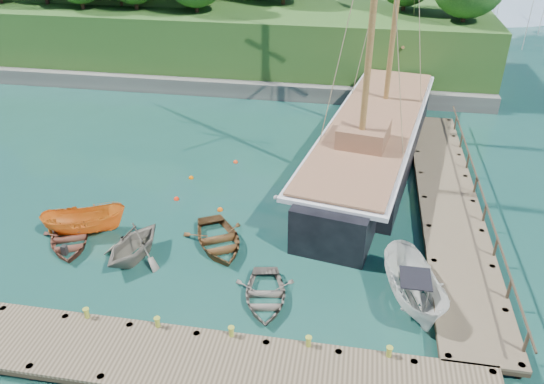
{
  "coord_description": "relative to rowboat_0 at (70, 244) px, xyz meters",
  "views": [
    {
      "loc": [
        6.08,
        -19.54,
        15.84
      ],
      "look_at": [
        2.08,
        3.71,
        2.0
      ],
      "focal_mm": 35.0,
      "sensor_mm": 36.0,
      "label": 1
    }
  ],
  "objects": [
    {
      "name": "headland",
      "position": [
        -5.2,
        31.19,
        5.54
      ],
      "size": [
        51.0,
        19.31,
        12.9
      ],
      "color": "#474744",
      "rests_on": "ground"
    },
    {
      "name": "mooring_buoy_3",
      "position": [
        9.54,
        6.25,
        0.0
      ],
      "size": [
        0.32,
        0.32,
        0.32
      ],
      "primitive_type": "sphere",
      "color": "silver",
      "rests_on": "ground"
    },
    {
      "name": "bollard_4",
      "position": [
        15.68,
        -5.27,
        0.0
      ],
      "size": [
        0.26,
        0.26,
        0.45
      ],
      "primitive_type": "cylinder",
      "color": "olive",
      "rests_on": "ground"
    },
    {
      "name": "bollard_0",
      "position": [
        3.68,
        -5.27,
        0.0
      ],
      "size": [
        0.26,
        0.26,
        0.45
      ],
      "primitive_type": "cylinder",
      "color": "olive",
      "rests_on": "ground"
    },
    {
      "name": "rowboat_1",
      "position": [
        3.67,
        -0.51,
        0.0
      ],
      "size": [
        4.05,
        4.41,
        1.96
      ],
      "primitive_type": "imported",
      "rotation": [
        0.0,
        0.0,
        -0.25
      ],
      "color": "slate",
      "rests_on": "ground"
    },
    {
      "name": "rowboat_3",
      "position": [
        10.47,
        -2.42,
        0.0
      ],
      "size": [
        3.32,
        4.2,
        0.78
      ],
      "primitive_type": "imported",
      "rotation": [
        0.0,
        0.0,
        0.18
      ],
      "color": "#665E55",
      "rests_on": "ground"
    },
    {
      "name": "mooring_buoy_5",
      "position": [
        6.19,
        10.25,
        0.0
      ],
      "size": [
        0.31,
        0.31,
        0.31
      ],
      "primitive_type": "sphere",
      "color": "red",
      "rests_on": "ground"
    },
    {
      "name": "mooring_buoy_1",
      "position": [
        3.89,
        5.12,
        0.0
      ],
      "size": [
        0.31,
        0.31,
        0.31
      ],
      "primitive_type": "sphere",
      "color": "red",
      "rests_on": "ground"
    },
    {
      "name": "ground",
      "position": [
        7.68,
        -0.17,
        0.0
      ],
      "size": [
        160.0,
        160.0,
        0.0
      ],
      "primitive_type": "plane",
      "color": "#143E38",
      "rests_on": "ground"
    },
    {
      "name": "schooner",
      "position": [
        14.85,
        12.02,
        1.21
      ],
      "size": [
        9.19,
        29.06,
        21.73
      ],
      "rotation": [
        0.0,
        0.0,
        -0.18
      ],
      "color": "black",
      "rests_on": "ground"
    },
    {
      "name": "mooring_buoy_0",
      "position": [
        0.75,
        3.74,
        0.0
      ],
      "size": [
        0.29,
        0.29,
        0.29
      ],
      "primitive_type": "sphere",
      "color": "silver",
      "rests_on": "ground"
    },
    {
      "name": "motorboat_orange",
      "position": [
        0.36,
        1.08,
        0.0
      ],
      "size": [
        4.57,
        2.84,
        1.65
      ],
      "primitive_type": "imported",
      "rotation": [
        0.0,
        0.0,
        1.88
      ],
      "color": "orange",
      "rests_on": "ground"
    },
    {
      "name": "bollard_2",
      "position": [
        9.68,
        -5.27,
        0.0
      ],
      "size": [
        0.26,
        0.26,
        0.45
      ],
      "primitive_type": "cylinder",
      "color": "olive",
      "rests_on": "ground"
    },
    {
      "name": "cabin_boat_white",
      "position": [
        16.78,
        -1.54,
        0.0
      ],
      "size": [
        3.22,
        5.55,
        2.02
      ],
      "primitive_type": "imported",
      "rotation": [
        0.0,
        0.0,
        0.26
      ],
      "color": "silver",
      "rests_on": "ground"
    },
    {
      "name": "bollard_3",
      "position": [
        12.68,
        -5.27,
        0.0
      ],
      "size": [
        0.26,
        0.26,
        0.45
      ],
      "primitive_type": "cylinder",
      "color": "olive",
      "rests_on": "ground"
    },
    {
      "name": "mooring_buoy_2",
      "position": [
        6.67,
        4.41,
        0.0
      ],
      "size": [
        0.32,
        0.32,
        0.32
      ],
      "primitive_type": "sphere",
      "color": "#E85304",
      "rests_on": "ground"
    },
    {
      "name": "bollard_1",
      "position": [
        6.68,
        -5.27,
        0.0
      ],
      "size": [
        0.26,
        0.26,
        0.45
      ],
      "primitive_type": "cylinder",
      "color": "olive",
      "rests_on": "ground"
    },
    {
      "name": "dock_east",
      "position": [
        19.18,
        6.83,
        0.43
      ],
      "size": [
        3.2,
        24.0,
        1.1
      ],
      "color": "#463B2B",
      "rests_on": "ground"
    },
    {
      "name": "mooring_buoy_4",
      "position": [
        3.97,
        7.7,
        0.0
      ],
      "size": [
        0.3,
        0.3,
        0.3
      ],
      "primitive_type": "sphere",
      "color": "#DD5D00",
      "rests_on": "ground"
    },
    {
      "name": "dock_near",
      "position": [
        9.68,
        -6.67,
        0.43
      ],
      "size": [
        20.0,
        3.2,
        1.1
      ],
      "color": "#463B2B",
      "rests_on": "ground"
    },
    {
      "name": "rowboat_2",
      "position": [
        7.44,
        1.17,
        0.0
      ],
      "size": [
        4.79,
        5.29,
        0.9
      ],
      "primitive_type": "imported",
      "rotation": [
        0.0,
        0.0,
        0.49
      ],
      "color": "#4F3319",
      "rests_on": "ground"
    },
    {
      "name": "rowboat_0",
      "position": [
        0.0,
        0.0,
        0.0
      ],
      "size": [
        4.21,
        4.75,
        0.81
      ],
      "primitive_type": "imported",
      "rotation": [
        0.0,
        0.0,
        0.44
      ],
      "color": "brown",
      "rests_on": "ground"
    }
  ]
}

